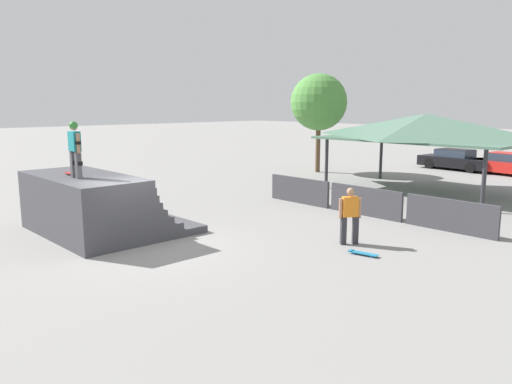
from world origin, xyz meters
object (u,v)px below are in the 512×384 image
object	(u,v)px
skater_on_deck	(75,146)
skateboard_on_ground	(362,253)
tree_beside_pavilion	(319,102)
bystander_walking	(350,213)
skateboard_on_deck	(73,174)
parked_car_black	(456,160)
parked_car_red	(507,164)

from	to	relation	value
skater_on_deck	skateboard_on_ground	size ratio (longest dim) A/B	1.97
skater_on_deck	tree_beside_pavilion	distance (m)	17.72
skater_on_deck	bystander_walking	world-z (taller)	skater_on_deck
skater_on_deck	skateboard_on_deck	world-z (taller)	skater_on_deck
tree_beside_pavilion	skateboard_on_ground	bearing A→B (deg)	-45.87
bystander_walking	parked_car_black	world-z (taller)	bystander_walking
skateboard_on_deck	bystander_walking	xyz separation A→B (m)	(6.46, 5.37, -1.00)
skateboard_on_ground	parked_car_black	xyz separation A→B (m)	(-6.56, 19.23, 0.54)
skateboard_on_ground	parked_car_black	distance (m)	20.33
bystander_walking	parked_car_black	size ratio (longest dim) A/B	0.36
parked_car_black	skater_on_deck	bearing A→B (deg)	-86.15
skateboard_on_ground	tree_beside_pavilion	xyz separation A→B (m)	(-11.73, 12.09, 4.07)
tree_beside_pavilion	parked_car_red	size ratio (longest dim) A/B	1.38
skater_on_deck	bystander_walking	distance (m)	8.26
tree_beside_pavilion	parked_car_red	bearing A→B (deg)	40.56
skateboard_on_deck	parked_car_black	size ratio (longest dim) A/B	0.18
bystander_walking	parked_car_black	xyz separation A→B (m)	(-5.66, 18.60, -0.32)
bystander_walking	skateboard_on_ground	bearing A→B (deg)	90.32
skateboard_on_deck	parked_car_black	distance (m)	24.02
bystander_walking	skateboard_on_ground	xyz separation A→B (m)	(0.90, -0.63, -0.87)
tree_beside_pavilion	parked_car_red	xyz separation A→B (m)	(8.26, 7.07, -3.53)
parked_car_black	skateboard_on_ground	bearing A→B (deg)	-66.83
tree_beside_pavilion	parked_car_black	world-z (taller)	tree_beside_pavilion
skater_on_deck	skateboard_on_ground	world-z (taller)	skater_on_deck
skateboard_on_deck	bystander_walking	bearing A→B (deg)	37.80
skateboard_on_ground	parked_car_red	size ratio (longest dim) A/B	0.20
skateboard_on_deck	parked_car_red	bearing A→B (deg)	78.83
parked_car_black	parked_car_red	size ratio (longest dim) A/B	1.09
skateboard_on_ground	parked_car_red	bearing A→B (deg)	-91.39
parked_car_black	skateboard_on_deck	bearing A→B (deg)	-87.59
skateboard_on_deck	parked_car_black	world-z (taller)	skateboard_on_deck
skateboard_on_deck	tree_beside_pavilion	bearing A→B (deg)	102.62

